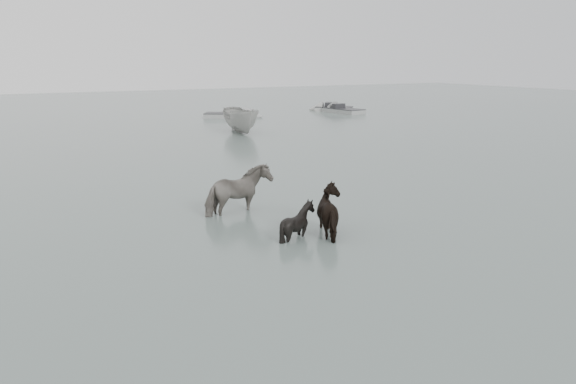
# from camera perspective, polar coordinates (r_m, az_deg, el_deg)

# --- Properties ---
(ground) EXTENTS (140.00, 140.00, 0.00)m
(ground) POSITION_cam_1_polar(r_m,az_deg,el_deg) (15.31, 1.39, -4.07)
(ground) COLOR #51615C
(ground) RESTS_ON ground
(pony_pinto) EXTENTS (2.26, 1.40, 1.78)m
(pony_pinto) POSITION_cam_1_polar(r_m,az_deg,el_deg) (17.02, -5.13, 0.77)
(pony_pinto) COLOR black
(pony_pinto) RESTS_ON ground
(pony_dark) EXTENTS (1.42, 1.62, 1.54)m
(pony_dark) POSITION_cam_1_polar(r_m,az_deg,el_deg) (15.10, 4.84, -1.33)
(pony_dark) COLOR black
(pony_dark) RESTS_ON ground
(pony_black) EXTENTS (1.42, 1.34, 1.28)m
(pony_black) POSITION_cam_1_polar(r_m,az_deg,el_deg) (14.72, 0.97, -2.19)
(pony_black) COLOR black
(pony_black) RESTS_ON ground
(boat_small) EXTENTS (2.30, 4.78, 1.77)m
(boat_small) POSITION_cam_1_polar(r_m,az_deg,el_deg) (35.74, -4.80, 7.44)
(boat_small) COLOR #A8A7A3
(boat_small) RESTS_ON ground
(skiff_port) EXTENTS (2.28, 5.51, 0.75)m
(skiff_port) POSITION_cam_1_polar(r_m,az_deg,el_deg) (49.02, 5.66, 8.44)
(skiff_port) COLOR gray
(skiff_port) RESTS_ON ground
(skiff_mid) EXTENTS (5.39, 4.22, 0.75)m
(skiff_mid) POSITION_cam_1_polar(r_m,az_deg,el_deg) (44.98, -5.96, 7.99)
(skiff_mid) COLOR gray
(skiff_mid) RESTS_ON ground
(skiff_star) EXTENTS (4.58, 4.11, 0.75)m
(skiff_star) POSITION_cam_1_polar(r_m,az_deg,el_deg) (50.87, 4.72, 8.64)
(skiff_star) COLOR #ABAAA6
(skiff_star) RESTS_ON ground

